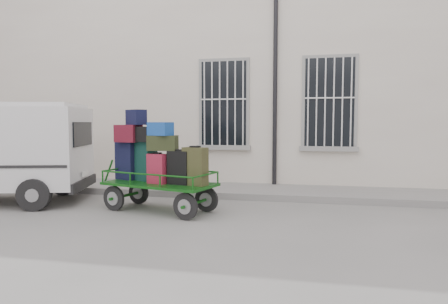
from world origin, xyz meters
TOP-DOWN VIEW (x-y plane):
  - ground at (0.00, 0.00)m, footprint 80.00×80.00m
  - building at (0.00, 5.50)m, footprint 24.00×5.15m
  - sidewalk at (0.00, 2.20)m, footprint 24.00×1.70m
  - luggage_cart at (-1.14, -0.03)m, footprint 2.61×1.53m

SIDE VIEW (x-z plane):
  - ground at x=0.00m, z-range 0.00..0.00m
  - sidewalk at x=0.00m, z-range 0.00..0.15m
  - luggage_cart at x=-1.14m, z-range -0.04..1.96m
  - building at x=0.00m, z-range 0.00..6.00m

